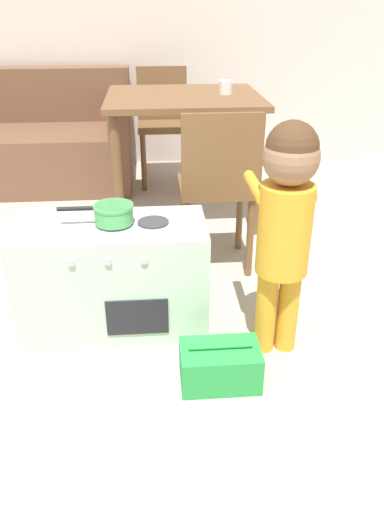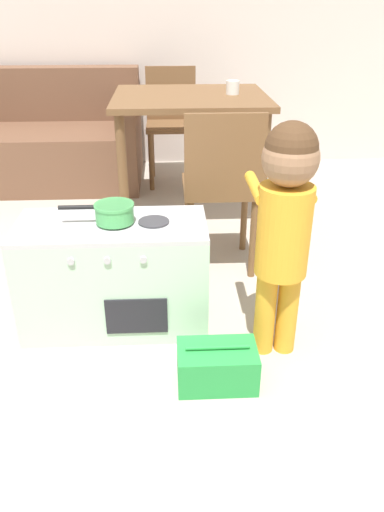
{
  "view_description": "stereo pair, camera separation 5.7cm",
  "coord_description": "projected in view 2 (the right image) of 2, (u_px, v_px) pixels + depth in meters",
  "views": [
    {
      "loc": [
        0.14,
        -0.94,
        1.3
      ],
      "look_at": [
        0.29,
        0.86,
        0.36
      ],
      "focal_mm": 35.0,
      "sensor_mm": 36.0,
      "label": 1
    },
    {
      "loc": [
        0.19,
        -0.94,
        1.3
      ],
      "look_at": [
        0.29,
        0.86,
        0.36
      ],
      "focal_mm": 35.0,
      "sensor_mm": 36.0,
      "label": 2
    }
  ],
  "objects": [
    {
      "name": "cup_on_table",
      "position": [
        233.0,
        87.0,
        3.02
      ],
      "size": [
        0.08,
        0.08,
        0.08
      ],
      "color": "white",
      "rests_on": "dining_table"
    },
    {
      "name": "play_kitchen",
      "position": [
        115.0,
        275.0,
        2.14
      ],
      "size": [
        0.79,
        0.38,
        0.49
      ],
      "color": "#B2DBB7",
      "rests_on": "ground_plane"
    },
    {
      "name": "dining_chair_near",
      "position": [
        221.0,
        186.0,
        2.48
      ],
      "size": [
        0.38,
        0.38,
        0.84
      ],
      "color": "brown",
      "rests_on": "ground_plane"
    },
    {
      "name": "dining_table",
      "position": [
        190.0,
        114.0,
        3.07
      ],
      "size": [
        0.93,
        0.83,
        0.77
      ],
      "color": "brown",
      "rests_on": "ground_plane"
    },
    {
      "name": "toy_pot",
      "position": [
        114.0,
        212.0,
        2.01
      ],
      "size": [
        0.3,
        0.16,
        0.08
      ],
      "color": "#4CAD5B",
      "rests_on": "play_kitchen"
    },
    {
      "name": "dining_chair_far",
      "position": [
        171.0,
        121.0,
        3.78
      ],
      "size": [
        0.38,
        0.38,
        0.84
      ],
      "rotation": [
        0.0,
        0.0,
        3.14
      ],
      "color": "brown",
      "rests_on": "ground_plane"
    },
    {
      "name": "toy_basket",
      "position": [
        217.0,
        366.0,
        1.86
      ],
      "size": [
        0.3,
        0.18,
        0.17
      ],
      "color": "green",
      "rests_on": "ground_plane"
    },
    {
      "name": "ground_plane",
      "position": [
        107.0,
        509.0,
        1.43
      ],
      "size": [
        16.0,
        16.0,
        0.0
      ],
      "primitive_type": "plane",
      "color": "#B2A899"
    },
    {
      "name": "child_figure",
      "position": [
        285.0,
        212.0,
        1.8
      ],
      "size": [
        0.22,
        0.37,
        0.94
      ],
      "color": "gold",
      "rests_on": "ground_plane"
    },
    {
      "name": "couch",
      "position": [
        40.0,
        142.0,
        3.87
      ],
      "size": [
        1.54,
        0.84,
        0.82
      ],
      "color": "brown",
      "rests_on": "ground_plane"
    }
  ]
}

